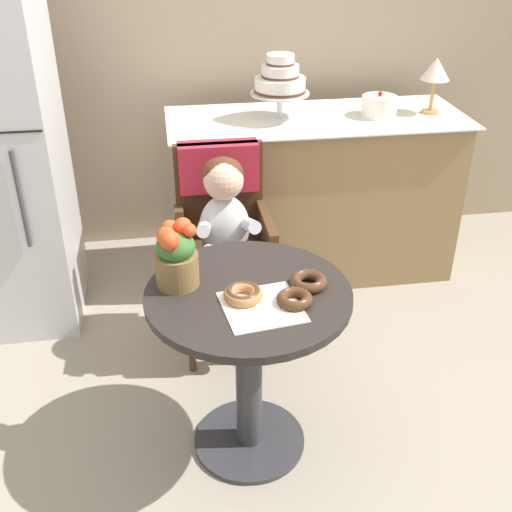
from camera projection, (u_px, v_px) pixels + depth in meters
ground_plane at (249, 441)px, 2.52m from camera, size 8.00×8.00×0.00m
back_wall at (199, 11)px, 3.42m from camera, size 4.80×0.10×2.70m
cafe_table at (249, 340)px, 2.26m from camera, size 0.72×0.72×0.72m
wicker_chair at (222, 216)px, 2.83m from camera, size 0.42×0.45×0.95m
seated_child at (225, 224)px, 2.68m from camera, size 0.27×0.32×0.73m
paper_napkin at (262, 307)px, 2.07m from camera, size 0.28×0.28×0.00m
donut_front at (294, 298)px, 2.08m from camera, size 0.12×0.12×0.04m
donut_mid at (308, 280)px, 2.17m from camera, size 0.13×0.13×0.04m
donut_side at (243, 294)px, 2.10m from camera, size 0.13×0.13×0.04m
flower_vase at (176, 255)px, 2.14m from camera, size 0.15×0.16×0.24m
display_counter at (313, 196)px, 3.47m from camera, size 1.56×0.62×0.90m
tiered_cake_stand at (280, 81)px, 3.12m from camera, size 0.30×0.30×0.33m
round_layer_cake at (379, 106)px, 3.25m from camera, size 0.18×0.18×0.13m
table_lamp at (436, 71)px, 3.21m from camera, size 0.15×0.15×0.28m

